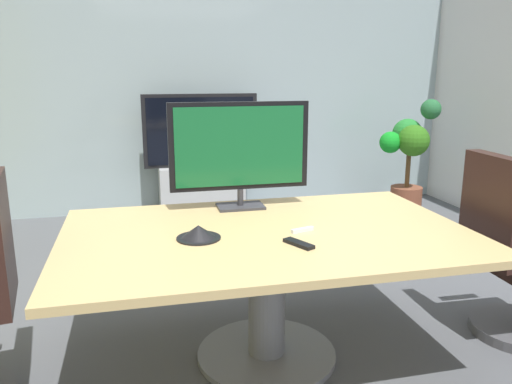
{
  "coord_description": "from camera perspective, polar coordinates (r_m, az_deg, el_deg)",
  "views": [
    {
      "loc": [
        -0.76,
        -2.51,
        1.53
      ],
      "look_at": [
        -0.13,
        0.15,
        0.88
      ],
      "focal_mm": 35.36,
      "sensor_mm": 36.0,
      "label": 1
    }
  ],
  "objects": [
    {
      "name": "wall_display_unit",
      "position": [
        5.45,
        -6.17,
        1.84
      ],
      "size": [
        1.2,
        0.36,
        1.31
      ],
      "color": "#B7BABC",
      "rests_on": "ground"
    },
    {
      "name": "whiteboard_marker",
      "position": [
        2.62,
        5.28,
        -4.29
      ],
      "size": [
        0.13,
        0.06,
        0.02
      ],
      "primitive_type": "cube",
      "rotation": [
        0.0,
        0.0,
        0.29
      ],
      "color": "silver",
      "rests_on": "conference_table"
    },
    {
      "name": "conference_table",
      "position": [
        2.68,
        1.25,
        -7.68
      ],
      "size": [
        2.09,
        1.33,
        0.73
      ],
      "color": "tan",
      "rests_on": "ground"
    },
    {
      "name": "ground_plane",
      "position": [
        3.04,
        3.09,
        -16.8
      ],
      "size": [
        7.27,
        7.27,
        0.0
      ],
      "primitive_type": "plane",
      "color": "#515459"
    },
    {
      "name": "potted_plant",
      "position": [
        5.7,
        16.9,
        4.23
      ],
      "size": [
        0.66,
        0.56,
        1.25
      ],
      "color": "brown",
      "rests_on": "ground"
    },
    {
      "name": "wall_back_glass_partition",
      "position": [
        5.7,
        -5.89,
        12.14
      ],
      "size": [
        5.76,
        0.1,
        2.81
      ],
      "primitive_type": "cube",
      "color": "#9EB2B7",
      "rests_on": "ground"
    },
    {
      "name": "remote_control",
      "position": [
        2.42,
        4.86,
        -5.84
      ],
      "size": [
        0.12,
        0.17,
        0.02
      ],
      "primitive_type": "cube",
      "rotation": [
        0.0,
        0.0,
        0.46
      ],
      "color": "black",
      "rests_on": "conference_table"
    },
    {
      "name": "conference_phone",
      "position": [
        2.51,
        -6.52,
        -4.61
      ],
      "size": [
        0.22,
        0.22,
        0.07
      ],
      "color": "black",
      "rests_on": "conference_table"
    },
    {
      "name": "tv_monitor",
      "position": [
        3.0,
        -1.85,
        4.89
      ],
      "size": [
        0.84,
        0.18,
        0.64
      ],
      "color": "#333338",
      "rests_on": "conference_table"
    }
  ]
}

